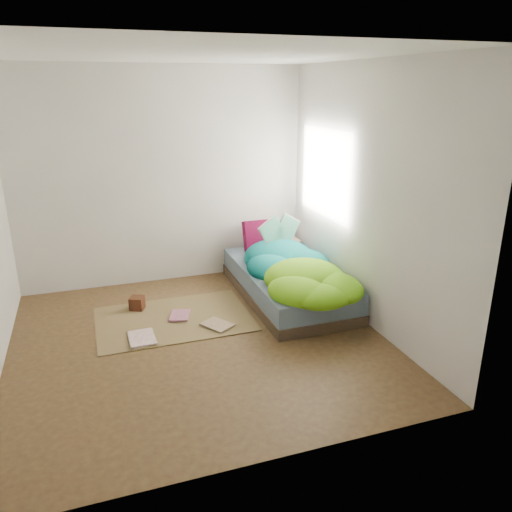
# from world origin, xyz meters

# --- Properties ---
(ground) EXTENTS (3.50, 3.50, 0.00)m
(ground) POSITION_xyz_m (0.00, 0.00, 0.00)
(ground) COLOR #442A1A
(ground) RESTS_ON ground
(room_walls) EXTENTS (3.54, 3.54, 2.62)m
(room_walls) POSITION_xyz_m (0.01, 0.01, 1.63)
(room_walls) COLOR silver
(room_walls) RESTS_ON ground
(bed) EXTENTS (1.00, 2.00, 0.34)m
(bed) POSITION_xyz_m (1.22, 0.72, 0.17)
(bed) COLOR #342A1C
(bed) RESTS_ON ground
(duvet) EXTENTS (0.96, 1.84, 0.34)m
(duvet) POSITION_xyz_m (1.22, 0.50, 0.51)
(duvet) COLOR #076D70
(duvet) RESTS_ON bed
(rug) EXTENTS (1.60, 1.10, 0.01)m
(rug) POSITION_xyz_m (-0.15, 0.55, 0.01)
(rug) COLOR brown
(rug) RESTS_ON ground
(pillow_floral) EXTENTS (0.62, 0.48, 0.12)m
(pillow_floral) POSITION_xyz_m (1.39, 1.50, 0.40)
(pillow_floral) COLOR beige
(pillow_floral) RESTS_ON bed
(pillow_magenta) EXTENTS (0.40, 0.13, 0.40)m
(pillow_magenta) POSITION_xyz_m (1.14, 1.47, 0.54)
(pillow_magenta) COLOR #48041A
(pillow_magenta) RESTS_ON bed
(open_book) EXTENTS (0.48, 0.21, 0.29)m
(open_book) POSITION_xyz_m (1.26, 1.06, 0.82)
(open_book) COLOR #32882C
(open_book) RESTS_ON duvet
(wooden_box) EXTENTS (0.19, 0.19, 0.14)m
(wooden_box) POSITION_xyz_m (-0.49, 0.92, 0.08)
(wooden_box) COLOR #35100C
(wooden_box) RESTS_ON rug
(floor_book_a) EXTENTS (0.26, 0.35, 0.03)m
(floor_book_a) POSITION_xyz_m (-0.65, 0.19, 0.02)
(floor_book_a) COLOR white
(floor_book_a) RESTS_ON rug
(floor_book_b) EXTENTS (0.28, 0.33, 0.03)m
(floor_book_b) POSITION_xyz_m (-0.18, 0.60, 0.02)
(floor_book_b) COLOR #CA7494
(floor_book_b) RESTS_ON rug
(floor_book_c) EXTENTS (0.35, 0.38, 0.02)m
(floor_book_c) POSITION_xyz_m (0.15, 0.17, 0.02)
(floor_book_c) COLOR tan
(floor_book_c) RESTS_ON rug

